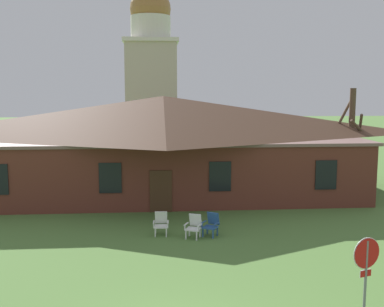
{
  "coord_description": "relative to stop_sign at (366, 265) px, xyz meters",
  "views": [
    {
      "loc": [
        -0.45,
        -9.76,
        5.97
      ],
      "look_at": [
        0.93,
        8.04,
        3.57
      ],
      "focal_mm": 43.52,
      "sensor_mm": 36.0,
      "label": 1
    }
  ],
  "objects": [
    {
      "name": "lawn_chair_near_door",
      "position": [
        -3.64,
        7.77,
        -1.19
      ],
      "size": [
        0.79,
        0.84,
        0.96
      ],
      "color": "white",
      "rests_on": "ground"
    },
    {
      "name": "dome_tower",
      "position": [
        -5.57,
        35.1,
        5.78
      ],
      "size": [
        5.18,
        5.18,
        16.57
      ],
      "color": "#BCB29E",
      "rests_on": "ground"
    },
    {
      "name": "bare_tree_beside_building",
      "position": [
        6.59,
        16.37,
        1.55
      ],
      "size": [
        1.57,
        1.6,
        6.15
      ],
      "color": "brown",
      "rests_on": "ground"
    },
    {
      "name": "lawn_chair_by_porch",
      "position": [
        -4.99,
        8.26,
        -1.19
      ],
      "size": [
        0.66,
        0.69,
        0.96
      ],
      "color": "silver",
      "rests_on": "ground"
    },
    {
      "name": "lawn_chair_left_end",
      "position": [
        -2.9,
        7.96,
        -1.19
      ],
      "size": [
        0.84,
        0.86,
        0.96
      ],
      "color": "#2D5693",
      "rests_on": "ground"
    },
    {
      "name": "brick_building",
      "position": [
        -4.7,
        16.95,
        1.21
      ],
      "size": [
        22.51,
        10.4,
        5.69
      ],
      "color": "brown",
      "rests_on": "ground"
    },
    {
      "name": "stop_sign",
      "position": [
        0.0,
        0.0,
        0.0
      ],
      "size": [
        0.77,
        0.28,
        2.4
      ],
      "color": "slate",
      "rests_on": "ground"
    }
  ]
}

